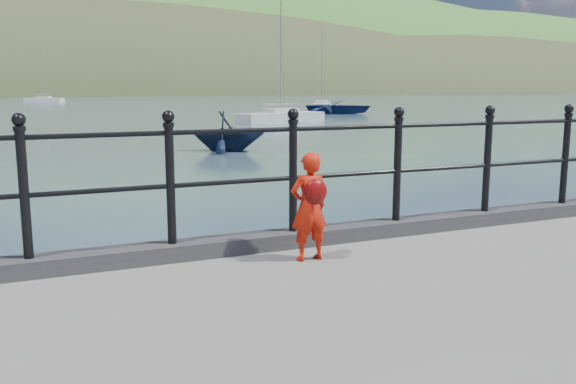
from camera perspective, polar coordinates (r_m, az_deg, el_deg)
name	(u,v)px	position (r m, az deg, el deg)	size (l,w,h in m)	color
ground	(232,345)	(6.30, -5.26, -14.07)	(600.00, 600.00, 0.00)	#2D4251
kerb	(235,244)	(5.81, -4.95, -4.90)	(60.00, 0.30, 0.15)	#28282B
railing	(234,166)	(5.67, -5.06, 2.44)	(18.11, 0.11, 1.20)	black
far_shore	(131,151)	(249.43, -14.46, 3.77)	(830.00, 200.00, 156.00)	#333A21
child	(309,206)	(5.44, 2.00, -1.32)	(0.36, 0.31, 0.98)	red
launch_blue	(339,107)	(57.89, 4.79, 7.92)	(4.33, 6.07, 1.26)	#12214F
launch_navy	(227,131)	(24.33, -5.74, 5.67)	(2.61, 3.02, 1.59)	black
sailboat_deep	(44,100)	(106.32, -21.86, 7.97)	(6.19, 4.50, 8.99)	white
sailboat_far	(322,106)	(69.57, 3.16, 8.03)	(5.00, 6.56, 9.40)	silver
sailboat_near	(281,118)	(43.82, -0.65, 6.97)	(7.06, 3.79, 9.28)	silver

